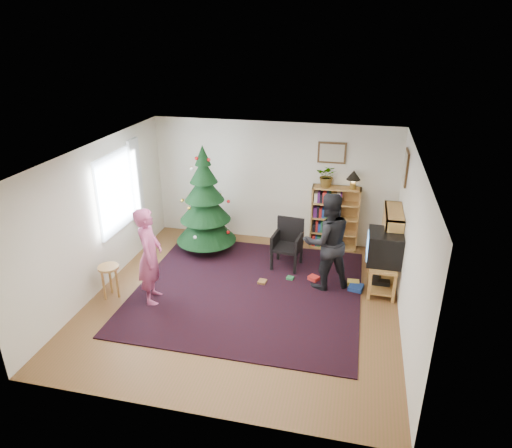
% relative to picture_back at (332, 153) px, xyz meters
% --- Properties ---
extents(floor, '(5.00, 5.00, 0.00)m').
position_rel_picture_back_xyz_m(floor, '(-1.15, -2.48, -1.95)').
color(floor, brown).
rests_on(floor, ground).
extents(ceiling, '(5.00, 5.00, 0.00)m').
position_rel_picture_back_xyz_m(ceiling, '(-1.15, -2.48, 0.55)').
color(ceiling, white).
rests_on(ceiling, wall_back).
extents(wall_back, '(5.00, 0.02, 2.50)m').
position_rel_picture_back_xyz_m(wall_back, '(-1.15, 0.02, -0.70)').
color(wall_back, silver).
rests_on(wall_back, floor).
extents(wall_front, '(5.00, 0.02, 2.50)m').
position_rel_picture_back_xyz_m(wall_front, '(-1.15, -4.97, -0.70)').
color(wall_front, silver).
rests_on(wall_front, floor).
extents(wall_left, '(0.02, 5.00, 2.50)m').
position_rel_picture_back_xyz_m(wall_left, '(-3.65, -2.48, -0.70)').
color(wall_left, silver).
rests_on(wall_left, floor).
extents(wall_right, '(0.02, 5.00, 2.50)m').
position_rel_picture_back_xyz_m(wall_right, '(1.35, -2.48, -0.70)').
color(wall_right, silver).
rests_on(wall_right, floor).
extents(rug, '(3.80, 3.60, 0.02)m').
position_rel_picture_back_xyz_m(rug, '(-1.15, -2.17, -1.94)').
color(rug, black).
rests_on(rug, floor).
extents(window_pane, '(0.04, 1.20, 1.40)m').
position_rel_picture_back_xyz_m(window_pane, '(-3.62, -1.88, -0.45)').
color(window_pane, silver).
rests_on(window_pane, wall_left).
extents(curtain, '(0.06, 0.35, 1.60)m').
position_rel_picture_back_xyz_m(curtain, '(-3.58, -1.18, -0.45)').
color(curtain, silver).
rests_on(curtain, wall_left).
extents(picture_back, '(0.55, 0.03, 0.42)m').
position_rel_picture_back_xyz_m(picture_back, '(0.00, 0.00, 0.00)').
color(picture_back, '#4C3319').
rests_on(picture_back, wall_back).
extents(picture_right, '(0.03, 0.50, 0.60)m').
position_rel_picture_back_xyz_m(picture_right, '(1.33, -0.73, 0.00)').
color(picture_right, '#4C3319').
rests_on(picture_right, wall_right).
extents(christmas_tree, '(1.20, 1.20, 2.18)m').
position_rel_picture_back_xyz_m(christmas_tree, '(-2.35, -0.84, -1.04)').
color(christmas_tree, '#3F2816').
rests_on(christmas_tree, rug).
extents(bookshelf_back, '(0.95, 0.30, 1.30)m').
position_rel_picture_back_xyz_m(bookshelf_back, '(0.15, -0.14, -1.29)').
color(bookshelf_back, '#C09044').
rests_on(bookshelf_back, floor).
extents(bookshelf_right, '(0.30, 0.95, 1.30)m').
position_rel_picture_back_xyz_m(bookshelf_right, '(1.19, -1.15, -1.29)').
color(bookshelf_right, '#C09044').
rests_on(bookshelf_right, floor).
extents(tv_stand, '(0.45, 0.81, 0.55)m').
position_rel_picture_back_xyz_m(tv_stand, '(1.07, -1.63, -1.63)').
color(tv_stand, '#C09044').
rests_on(tv_stand, floor).
extents(crt_tv, '(0.57, 0.61, 0.54)m').
position_rel_picture_back_xyz_m(crt_tv, '(1.07, -1.63, -1.13)').
color(crt_tv, black).
rests_on(crt_tv, tv_stand).
extents(armchair, '(0.56, 0.56, 0.93)m').
position_rel_picture_back_xyz_m(armchair, '(-0.64, -1.10, -1.45)').
color(armchair, black).
rests_on(armchair, rug).
extents(stool, '(0.34, 0.34, 0.57)m').
position_rel_picture_back_xyz_m(stool, '(-3.35, -2.86, -1.51)').
color(stool, '#C09044').
rests_on(stool, floor).
extents(person_standing, '(0.53, 0.68, 1.64)m').
position_rel_picture_back_xyz_m(person_standing, '(-2.61, -2.80, -1.13)').
color(person_standing, '#A94372').
rests_on(person_standing, rug).
extents(person_by_chair, '(1.04, 0.95, 1.73)m').
position_rel_picture_back_xyz_m(person_by_chair, '(0.12, -1.72, -1.09)').
color(person_by_chair, black).
rests_on(person_by_chair, rug).
extents(potted_plant, '(0.46, 0.41, 0.44)m').
position_rel_picture_back_xyz_m(potted_plant, '(-0.05, -0.14, -0.43)').
color(potted_plant, gray).
rests_on(potted_plant, bookshelf_back).
extents(table_lamp, '(0.27, 0.27, 0.37)m').
position_rel_picture_back_xyz_m(table_lamp, '(0.45, -0.14, -0.40)').
color(table_lamp, '#A57F33').
rests_on(table_lamp, bookshelf_back).
extents(floor_clutter, '(1.82, 0.50, 0.08)m').
position_rel_picture_back_xyz_m(floor_clutter, '(-0.05, -1.70, -1.91)').
color(floor_clutter, '#A51E19').
rests_on(floor_clutter, rug).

